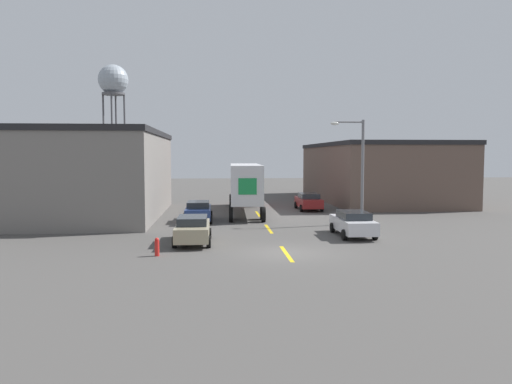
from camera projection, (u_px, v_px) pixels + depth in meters
name	position (u px, v px, depth m)	size (l,w,h in m)	color
ground_plane	(286.00, 253.00, 24.24)	(160.00, 160.00, 0.00)	#4C4947
road_centerline	(269.00, 229.00, 32.19)	(0.20, 20.32, 0.01)	gold
warehouse_left	(91.00, 174.00, 38.85)	(10.99, 18.21, 6.63)	slate
warehouse_right	(375.00, 172.00, 52.71)	(11.63, 22.66, 6.04)	brown
semi_truck	(245.00, 183.00, 41.30)	(2.98, 13.88, 4.02)	#B21919
parked_car_right_near	(353.00, 223.00, 29.27)	(1.97, 4.60, 1.47)	silver
parked_car_left_far	(198.00, 211.00, 35.65)	(1.97, 4.60, 1.47)	navy
parked_car_left_near	(193.00, 229.00, 26.90)	(1.97, 4.60, 1.47)	tan
parked_car_right_far	(309.00, 201.00, 43.32)	(1.97, 4.60, 1.47)	maroon
water_tower	(113.00, 83.00, 75.08)	(4.49, 4.49, 18.38)	#47474C
street_lamp	(358.00, 163.00, 34.15)	(2.35, 0.32, 7.16)	slate
fire_hydrant	(157.00, 247.00, 23.47)	(0.22, 0.22, 0.87)	red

